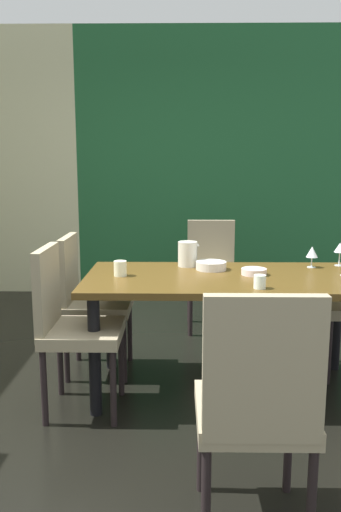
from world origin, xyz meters
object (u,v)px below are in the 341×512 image
object	(u,v)px
chair_head_near	(257,402)
serving_bowl_near_shelf	(211,266)
wine_glass_center	(312,252)
serving_bowl_north	(254,272)
cup_corner	(260,282)
chair_left_near	(69,320)
chair_head_far	(212,267)
cup_near_window	(120,268)
chair_left_far	(87,296)
wine_glass_rear	(340,248)
pitcher_west	(188,254)
dining_table	(229,290)

from	to	relation	value
chair_head_near	serving_bowl_near_shelf	xyz separation A→B (m)	(-0.08, 1.48, 0.22)
serving_bowl_near_shelf	wine_glass_center	bearing A→B (deg)	6.78
serving_bowl_north	cup_corner	bearing A→B (deg)	-93.42
chair_left_near	chair_head_near	size ratio (longest dim) A/B	0.97
chair_head_far	cup_corner	xyz separation A→B (m)	(0.16, -1.60, 0.25)
chair_head_far	cup_near_window	distance (m)	1.47
chair_head_far	chair_left_near	size ratio (longest dim) A/B	0.97
cup_near_window	chair_left_near	bearing A→B (deg)	-134.64
serving_bowl_near_shelf	chair_head_near	bearing A→B (deg)	-87.07
cup_near_window	chair_left_far	bearing A→B (deg)	132.15
serving_bowl_near_shelf	chair_head_far	bearing A→B (deg)	85.88
chair_left_far	wine_glass_rear	size ratio (longest dim) A/B	5.99
chair_left_far	pitcher_west	size ratio (longest dim) A/B	5.61
dining_table	pitcher_west	world-z (taller)	pitcher_west
cup_near_window	serving_bowl_north	bearing A→B (deg)	3.05
serving_bowl_north	pitcher_west	bearing A→B (deg)	147.29
cup_near_window	pitcher_west	size ratio (longest dim) A/B	0.55
wine_glass_rear	dining_table	bearing A→B (deg)	-157.25
wine_glass_rear	cup_corner	size ratio (longest dim) A/B	2.10
wine_glass_rear	chair_head_near	bearing A→B (deg)	-116.40
chair_head_near	wine_glass_center	world-z (taller)	chair_head_near
dining_table	serving_bowl_north	world-z (taller)	serving_bowl_north
chair_head_far	serving_bowl_north	size ratio (longest dim) A/B	5.96
serving_bowl_near_shelf	pitcher_west	distance (m)	0.20
chair_head_far	wine_glass_rear	world-z (taller)	chair_head_far
dining_table	cup_corner	xyz separation A→B (m)	(0.14, -0.32, 0.13)
wine_glass_center	serving_bowl_north	bearing A→B (deg)	-150.87
chair_left_near	serving_bowl_near_shelf	bearing A→B (deg)	119.07
chair_head_far	pitcher_west	bearing A→B (deg)	76.92
serving_bowl_north	chair_left_near	bearing A→B (deg)	-164.05
chair_head_far	cup_near_window	size ratio (longest dim) A/B	9.99
chair_left_near	pitcher_west	distance (m)	0.94
chair_head_near	chair_head_far	bearing A→B (deg)	89.92
chair_head_far	serving_bowl_near_shelf	bearing A→B (deg)	85.88
chair_head_near	cup_corner	size ratio (longest dim) A/B	13.16
dining_table	serving_bowl_near_shelf	xyz separation A→B (m)	(-0.10, 0.19, 0.11)
cup_near_window	pitcher_west	world-z (taller)	pitcher_west
chair_head_near	serving_bowl_near_shelf	bearing A→B (deg)	92.93
cup_corner	cup_near_window	xyz separation A→B (m)	(-0.81, 0.31, 0.01)
chair_head_near	serving_bowl_near_shelf	distance (m)	1.50
chair_head_far	chair_left_far	world-z (taller)	chair_left_far
serving_bowl_near_shelf	chair_left_far	bearing A→B (deg)	173.57
chair_left_far	wine_glass_rear	distance (m)	1.75
wine_glass_rear	serving_bowl_north	xyz separation A→B (m)	(-0.62, -0.29, -0.10)
chair_head_near	cup_corner	world-z (taller)	chair_head_near
dining_table	pitcher_west	xyz separation A→B (m)	(-0.25, 0.30, 0.17)
wine_glass_rear	wine_glass_center	size ratio (longest dim) A/B	1.12
chair_head_far	cup_corner	world-z (taller)	chair_head_far
chair_head_far	serving_bowl_north	bearing A→B (deg)	98.08
chair_left_near	cup_near_window	size ratio (longest dim) A/B	10.30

